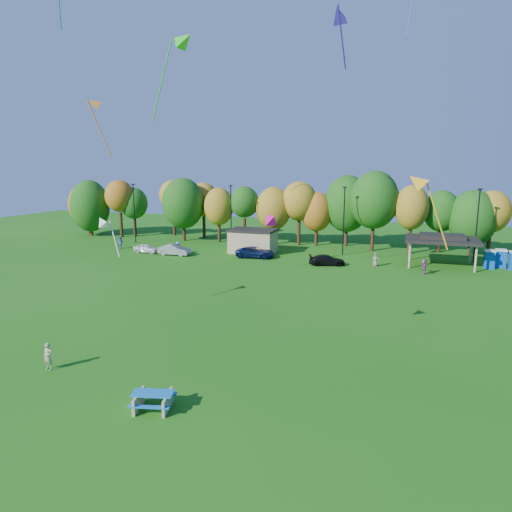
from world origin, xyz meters
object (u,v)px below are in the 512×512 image
(car_d, at_px, (327,260))
(car_c, at_px, (255,252))
(kite_flyer, at_px, (48,356))
(porta_potties, at_px, (501,259))
(picnic_table, at_px, (153,399))
(car_b, at_px, (175,250))
(car_a, at_px, (147,248))

(car_d, bearing_deg, car_c, 64.25)
(kite_flyer, bearing_deg, car_d, 75.62)
(porta_potties, bearing_deg, car_d, -166.79)
(kite_flyer, bearing_deg, car_c, 91.50)
(porta_potties, relative_size, car_c, 0.74)
(porta_potties, bearing_deg, kite_flyer, -127.97)
(picnic_table, height_order, car_d, car_d)
(kite_flyer, height_order, car_c, kite_flyer)
(car_d, bearing_deg, kite_flyer, 146.76)
(car_b, relative_size, car_c, 0.86)
(kite_flyer, bearing_deg, porta_potties, 54.82)
(car_b, bearing_deg, car_d, -90.82)
(car_b, bearing_deg, car_a, 85.61)
(car_a, bearing_deg, kite_flyer, -153.47)
(car_b, relative_size, car_d, 1.02)
(picnic_table, bearing_deg, car_c, 87.23)
(kite_flyer, relative_size, car_d, 0.38)
(porta_potties, distance_m, picnic_table, 45.82)
(kite_flyer, height_order, car_d, kite_flyer)
(porta_potties, relative_size, car_b, 0.86)
(kite_flyer, distance_m, car_b, 35.05)
(porta_potties, relative_size, car_d, 0.87)
(picnic_table, bearing_deg, car_a, 108.36)
(picnic_table, relative_size, car_c, 0.46)
(porta_potties, height_order, picnic_table, porta_potties)
(picnic_table, bearing_deg, porta_potties, 47.71)
(kite_flyer, relative_size, car_b, 0.37)
(car_b, distance_m, car_c, 10.94)
(car_c, relative_size, car_d, 1.18)
(car_c, bearing_deg, car_d, -104.58)
(car_c, bearing_deg, picnic_table, -173.81)
(porta_potties, xyz_separation_m, kite_flyer, (-29.93, -38.36, -0.28))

